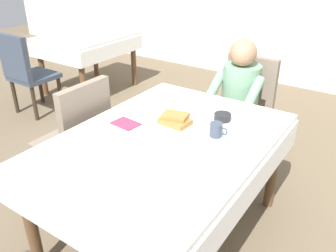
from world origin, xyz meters
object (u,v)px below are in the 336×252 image
object	(u,v)px
chair_diner	(244,105)
chair_left_side	(79,134)
dining_table_main	(166,150)
cup_coffee	(216,130)
background_table_far	(87,44)
background_chair_empty	(25,70)
knife_right_of_plate	(201,135)
spoon_near_edge	(139,146)
diner_person	(238,95)
bowl_butter	(223,117)
plate_breakfast	(176,124)
breakfast_stack	(175,119)
fork_left_of_plate	(149,119)

from	to	relation	value
chair_diner	chair_left_side	xyz separation A→B (m)	(-0.78, -1.17, 0.00)
dining_table_main	cup_coffee	xyz separation A→B (m)	(0.24, 0.18, 0.13)
background_table_far	background_chair_empty	size ratio (longest dim) A/B	1.21
chair_left_side	cup_coffee	size ratio (longest dim) A/B	8.23
knife_right_of_plate	spoon_near_edge	xyz separation A→B (m)	(-0.22, -0.31, 0.00)
chair_left_side	diner_person	bearing A→B (deg)	-37.67
cup_coffee	background_table_far	bearing A→B (deg)	150.51
bowl_butter	spoon_near_edge	xyz separation A→B (m)	(-0.24, -0.57, -0.02)
dining_table_main	plate_breakfast	size ratio (longest dim) A/B	5.44
dining_table_main	cup_coffee	size ratio (longest dim) A/B	13.49
background_chair_empty	chair_left_side	bearing A→B (deg)	-23.73
diner_person	knife_right_of_plate	xyz separation A→B (m)	(0.14, -0.87, 0.07)
diner_person	chair_diner	bearing A→B (deg)	-90.00
chair_diner	background_table_far	size ratio (longest dim) A/B	0.83
dining_table_main	diner_person	size ratio (longest dim) A/B	1.36
plate_breakfast	breakfast_stack	size ratio (longest dim) A/B	1.43
breakfast_stack	spoon_near_edge	distance (m)	0.33
chair_left_side	background_table_far	world-z (taller)	chair_left_side
cup_coffee	bowl_butter	xyz separation A→B (m)	(-0.07, 0.22, -0.02)
plate_breakfast	knife_right_of_plate	world-z (taller)	plate_breakfast
dining_table_main	spoon_near_edge	xyz separation A→B (m)	(-0.07, -0.17, 0.09)
breakfast_stack	background_chair_empty	distance (m)	2.41
fork_left_of_plate	knife_right_of_plate	world-z (taller)	same
cup_coffee	background_table_far	size ratio (longest dim) A/B	0.10
knife_right_of_plate	background_table_far	size ratio (longest dim) A/B	0.18
plate_breakfast	dining_table_main	bearing A→B (deg)	-77.27
plate_breakfast	spoon_near_edge	bearing A→B (deg)	-95.04
background_table_far	chair_left_side	bearing A→B (deg)	-45.92
plate_breakfast	diner_person	bearing A→B (deg)	86.74
chair_left_side	cup_coffee	bearing A→B (deg)	-79.90
chair_diner	knife_right_of_plate	world-z (taller)	chair_diner
cup_coffee	knife_right_of_plate	size ratio (longest dim) A/B	0.57
knife_right_of_plate	background_table_far	distance (m)	2.95
breakfast_stack	chair_left_side	bearing A→B (deg)	-167.84
chair_diner	knife_right_of_plate	bearing A→B (deg)	97.82
fork_left_of_plate	spoon_near_edge	bearing A→B (deg)	-152.93
diner_person	breakfast_stack	distance (m)	0.87
chair_diner	breakfast_stack	size ratio (longest dim) A/B	4.74
dining_table_main	chair_diner	size ratio (longest dim) A/B	1.64
spoon_near_edge	bowl_butter	bearing A→B (deg)	54.92
breakfast_stack	bowl_butter	distance (m)	0.32
background_chair_empty	breakfast_stack	bearing A→B (deg)	-13.20
diner_person	chair_left_side	world-z (taller)	diner_person
diner_person	background_table_far	size ratio (longest dim) A/B	1.00
knife_right_of_plate	diner_person	bearing A→B (deg)	6.46
cup_coffee	spoon_near_edge	world-z (taller)	cup_coffee
plate_breakfast	spoon_near_edge	world-z (taller)	plate_breakfast
fork_left_of_plate	cup_coffee	bearing A→B (deg)	-85.38
fork_left_of_plate	diner_person	bearing A→B (deg)	-15.48
knife_right_of_plate	background_chair_empty	distance (m)	2.60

